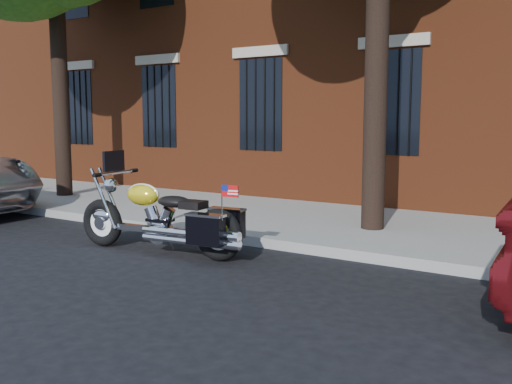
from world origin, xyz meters
The scene contains 4 objects.
ground centered at (0.00, 0.00, 0.00)m, with size 120.00×120.00×0.00m, color black.
curb centered at (0.00, 1.38, 0.07)m, with size 40.00×0.16×0.15m, color gray.
sidewalk centered at (0.00, 3.26, 0.07)m, with size 40.00×3.60×0.15m, color gray.
motorcycle centered at (-1.50, 0.22, 0.48)m, with size 2.86×0.97×1.43m.
Camera 1 is at (3.82, -5.65, 1.88)m, focal length 40.00 mm.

